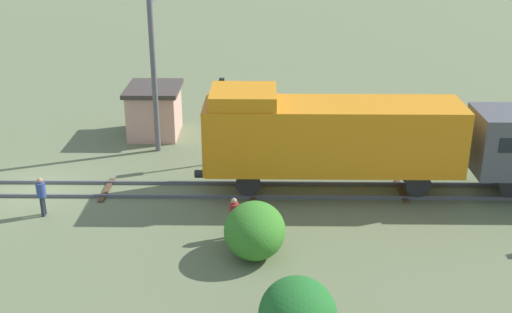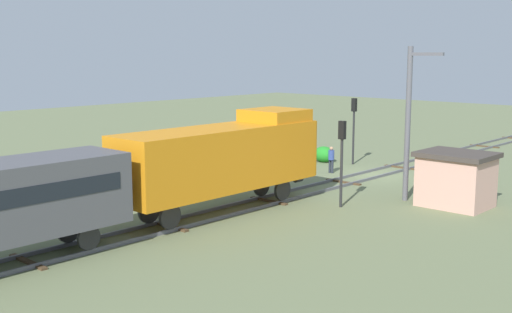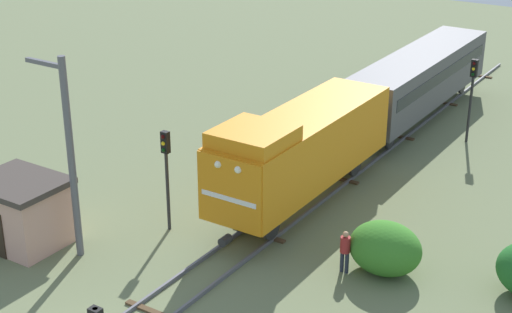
{
  "view_description": "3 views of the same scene",
  "coord_description": "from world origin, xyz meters",
  "px_view_note": "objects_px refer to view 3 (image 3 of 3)",
  "views": [
    {
      "loc": [
        26.13,
        10.41,
        12.34
      ],
      "look_at": [
        1.21,
        10.09,
        2.2
      ],
      "focal_mm": 45.0,
      "sensor_mm": 36.0,
      "label": 1
    },
    {
      "loc": [
        -21.43,
        34.15,
        7.61
      ],
      "look_at": [
        1.4,
        9.43,
        2.15
      ],
      "focal_mm": 45.0,
      "sensor_mm": 36.0,
      "label": 2
    },
    {
      "loc": [
        15.22,
        -13.71,
        15.28
      ],
      "look_at": [
        -1.4,
        11.89,
        2.48
      ],
      "focal_mm": 55.0,
      "sensor_mm": 36.0,
      "label": 3
    }
  ],
  "objects_px": {
    "passenger_car_leading": "(420,76)",
    "catenary_mast": "(70,154)",
    "traffic_signal_mid": "(166,163)",
    "relay_hut": "(22,211)",
    "locomotive": "(300,147)",
    "traffic_signal_far": "(472,86)",
    "worker_by_signal": "(345,248)"
  },
  "relations": [
    {
      "from": "traffic_signal_mid",
      "to": "catenary_mast",
      "type": "distance_m",
      "value": 4.06
    },
    {
      "from": "passenger_car_leading",
      "to": "catenary_mast",
      "type": "height_order",
      "value": "catenary_mast"
    },
    {
      "from": "passenger_car_leading",
      "to": "relay_hut",
      "type": "relative_size",
      "value": 4.0
    },
    {
      "from": "traffic_signal_mid",
      "to": "catenary_mast",
      "type": "xyz_separation_m",
      "value": [
        -1.66,
        -3.49,
        1.22
      ]
    },
    {
      "from": "relay_hut",
      "to": "traffic_signal_far",
      "type": "bearing_deg",
      "value": 61.22
    },
    {
      "from": "traffic_signal_mid",
      "to": "worker_by_signal",
      "type": "distance_m",
      "value": 7.91
    },
    {
      "from": "traffic_signal_mid",
      "to": "worker_by_signal",
      "type": "xyz_separation_m",
      "value": [
        7.6,
        0.9,
        -2.0
      ]
    },
    {
      "from": "worker_by_signal",
      "to": "traffic_signal_far",
      "type": "bearing_deg",
      "value": -170.6
    },
    {
      "from": "worker_by_signal",
      "to": "relay_hut",
      "type": "relative_size",
      "value": 0.49
    },
    {
      "from": "passenger_car_leading",
      "to": "catenary_mast",
      "type": "xyz_separation_m",
      "value": [
        -5.06,
        -21.64,
        1.69
      ]
    },
    {
      "from": "traffic_signal_far",
      "to": "relay_hut",
      "type": "relative_size",
      "value": 1.28
    },
    {
      "from": "traffic_signal_far",
      "to": "relay_hut",
      "type": "height_order",
      "value": "traffic_signal_far"
    },
    {
      "from": "locomotive",
      "to": "traffic_signal_mid",
      "type": "height_order",
      "value": "locomotive"
    },
    {
      "from": "passenger_car_leading",
      "to": "relay_hut",
      "type": "distance_m",
      "value": 23.43
    },
    {
      "from": "traffic_signal_mid",
      "to": "relay_hut",
      "type": "relative_size",
      "value": 1.23
    },
    {
      "from": "locomotive",
      "to": "catenary_mast",
      "type": "bearing_deg",
      "value": -121.36
    },
    {
      "from": "passenger_car_leading",
      "to": "traffic_signal_far",
      "type": "relative_size",
      "value": 3.12
    },
    {
      "from": "catenary_mast",
      "to": "relay_hut",
      "type": "height_order",
      "value": "catenary_mast"
    },
    {
      "from": "passenger_car_leading",
      "to": "traffic_signal_mid",
      "type": "relative_size",
      "value": 3.24
    },
    {
      "from": "traffic_signal_mid",
      "to": "relay_hut",
      "type": "xyz_separation_m",
      "value": [
        -4.1,
        -4.02,
        -1.6
      ]
    },
    {
      "from": "locomotive",
      "to": "catenary_mast",
      "type": "height_order",
      "value": "catenary_mast"
    },
    {
      "from": "locomotive",
      "to": "catenary_mast",
      "type": "distance_m",
      "value": 9.83
    },
    {
      "from": "locomotive",
      "to": "passenger_car_leading",
      "type": "xyz_separation_m",
      "value": [
        0.0,
        13.34,
        -0.25
      ]
    },
    {
      "from": "locomotive",
      "to": "relay_hut",
      "type": "relative_size",
      "value": 3.31
    },
    {
      "from": "locomotive",
      "to": "worker_by_signal",
      "type": "height_order",
      "value": "locomotive"
    },
    {
      "from": "traffic_signal_mid",
      "to": "traffic_signal_far",
      "type": "distance_m",
      "value": 17.63
    },
    {
      "from": "traffic_signal_far",
      "to": "worker_by_signal",
      "type": "bearing_deg",
      "value": -87.75
    },
    {
      "from": "locomotive",
      "to": "worker_by_signal",
      "type": "relative_size",
      "value": 6.82
    },
    {
      "from": "traffic_signal_far",
      "to": "worker_by_signal",
      "type": "relative_size",
      "value": 2.64
    },
    {
      "from": "passenger_car_leading",
      "to": "traffic_signal_far",
      "type": "height_order",
      "value": "traffic_signal_far"
    },
    {
      "from": "worker_by_signal",
      "to": "catenary_mast",
      "type": "xyz_separation_m",
      "value": [
        -9.26,
        -4.4,
        3.22
      ]
    },
    {
      "from": "passenger_car_leading",
      "to": "traffic_signal_mid",
      "type": "distance_m",
      "value": 18.47
    }
  ]
}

